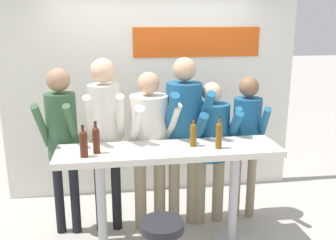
% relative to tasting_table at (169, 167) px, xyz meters
% --- Properties ---
extents(back_wall, '(3.69, 0.12, 2.87)m').
position_rel_tasting_table_xyz_m(back_wall, '(0.01, 1.40, 0.58)').
color(back_wall, silver).
rests_on(back_wall, ground_plane).
extents(tasting_table, '(2.09, 0.52, 1.06)m').
position_rel_tasting_table_xyz_m(tasting_table, '(0.00, 0.00, 0.00)').
color(tasting_table, silver).
rests_on(tasting_table, ground_plane).
extents(person_far_left, '(0.41, 0.55, 1.77)m').
position_rel_tasting_table_xyz_m(person_far_left, '(-1.02, 0.44, 0.26)').
color(person_far_left, black).
rests_on(person_far_left, ground_plane).
extents(person_left, '(0.38, 0.54, 1.86)m').
position_rel_tasting_table_xyz_m(person_left, '(-0.59, 0.44, 0.31)').
color(person_left, black).
rests_on(person_left, ground_plane).
extents(person_center_left, '(0.54, 0.63, 1.71)m').
position_rel_tasting_table_xyz_m(person_center_left, '(-0.14, 0.44, 0.19)').
color(person_center_left, gray).
rests_on(person_center_left, ground_plane).
extents(person_center, '(0.47, 0.59, 1.85)m').
position_rel_tasting_table_xyz_m(person_center, '(0.23, 0.44, 0.29)').
color(person_center, gray).
rests_on(person_center, ground_plane).
extents(person_center_right, '(0.50, 0.57, 1.59)m').
position_rel_tasting_table_xyz_m(person_center_right, '(0.52, 0.44, 0.11)').
color(person_center_right, gray).
rests_on(person_center_right, ground_plane).
extents(person_right, '(0.42, 0.54, 1.63)m').
position_rel_tasting_table_xyz_m(person_right, '(0.94, 0.48, 0.16)').
color(person_right, gray).
rests_on(person_right, ground_plane).
extents(wine_bottle_0, '(0.06, 0.06, 0.27)m').
position_rel_tasting_table_xyz_m(wine_bottle_0, '(0.23, 0.02, 0.32)').
color(wine_bottle_0, brown).
rests_on(wine_bottle_0, tasting_table).
extents(wine_bottle_1, '(0.06, 0.06, 0.31)m').
position_rel_tasting_table_xyz_m(wine_bottle_1, '(0.45, -0.08, 0.33)').
color(wine_bottle_1, brown).
rests_on(wine_bottle_1, tasting_table).
extents(wine_bottle_2, '(0.07, 0.07, 0.29)m').
position_rel_tasting_table_xyz_m(wine_bottle_2, '(-0.77, -0.12, 0.33)').
color(wine_bottle_2, '#4C1E0F').
rests_on(wine_bottle_2, tasting_table).
extents(wine_bottle_3, '(0.06, 0.06, 0.30)m').
position_rel_tasting_table_xyz_m(wine_bottle_3, '(-0.67, -0.04, 0.33)').
color(wine_bottle_3, '#4C1E0F').
rests_on(wine_bottle_3, tasting_table).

